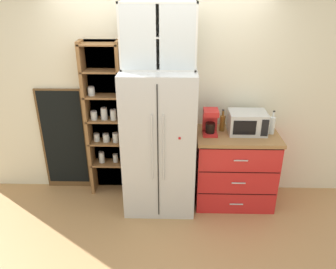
# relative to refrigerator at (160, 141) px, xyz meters

# --- Properties ---
(ground_plane) EXTENTS (10.65, 10.65, 0.00)m
(ground_plane) POSITION_rel_refrigerator_xyz_m (-0.00, 0.01, -0.86)
(ground_plane) COLOR tan
(wall_back_cream) EXTENTS (4.95, 0.10, 2.55)m
(wall_back_cream) POSITION_rel_refrigerator_xyz_m (-0.00, 0.41, 0.41)
(wall_back_cream) COLOR silver
(wall_back_cream) RESTS_ON ground
(refrigerator) EXTENTS (0.83, 0.73, 1.73)m
(refrigerator) POSITION_rel_refrigerator_xyz_m (0.00, 0.00, 0.00)
(refrigerator) COLOR silver
(refrigerator) RESTS_ON ground
(pantry_shelf_column) EXTENTS (0.51, 0.26, 1.98)m
(pantry_shelf_column) POSITION_rel_refrigerator_xyz_m (-0.69, 0.30, 0.14)
(pantry_shelf_column) COLOR brown
(pantry_shelf_column) RESTS_ON ground
(counter_cabinet) EXTENTS (0.98, 0.62, 0.94)m
(counter_cabinet) POSITION_rel_refrigerator_xyz_m (0.93, 0.06, -0.39)
(counter_cabinet) COLOR red
(counter_cabinet) RESTS_ON ground
(microwave) EXTENTS (0.44, 0.33, 0.26)m
(microwave) POSITION_rel_refrigerator_xyz_m (1.04, 0.11, 0.21)
(microwave) COLOR silver
(microwave) RESTS_ON counter_cabinet
(coffee_maker) EXTENTS (0.17, 0.20, 0.31)m
(coffee_maker) POSITION_rel_refrigerator_xyz_m (0.59, 0.07, 0.23)
(coffee_maker) COLOR red
(coffee_maker) RESTS_ON counter_cabinet
(mug_navy) EXTENTS (0.12, 0.09, 0.09)m
(mug_navy) POSITION_rel_refrigerator_xyz_m (0.93, 0.12, 0.12)
(mug_navy) COLOR navy
(mug_navy) RESTS_ON counter_cabinet
(bottle_clear) EXTENTS (0.06, 0.06, 0.29)m
(bottle_clear) POSITION_rel_refrigerator_xyz_m (1.33, 0.09, 0.20)
(bottle_clear) COLOR silver
(bottle_clear) RESTS_ON counter_cabinet
(bottle_amber) EXTENTS (0.06, 0.06, 0.27)m
(bottle_amber) POSITION_rel_refrigerator_xyz_m (0.75, 0.16, 0.19)
(bottle_amber) COLOR brown
(bottle_amber) RESTS_ON counter_cabinet
(upper_cabinet) EXTENTS (0.80, 0.32, 0.68)m
(upper_cabinet) POSITION_rel_refrigerator_xyz_m (-0.00, 0.05, 1.20)
(upper_cabinet) COLOR silver
(upper_cabinet) RESTS_ON refrigerator
(chalkboard_menu) EXTENTS (0.60, 0.04, 1.39)m
(chalkboard_menu) POSITION_rel_refrigerator_xyz_m (-1.27, 0.33, -0.16)
(chalkboard_menu) COLOR brown
(chalkboard_menu) RESTS_ON ground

